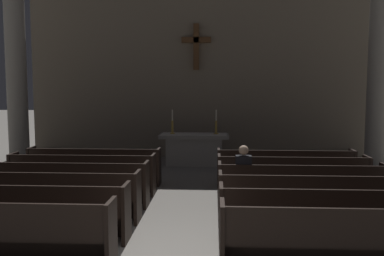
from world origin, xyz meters
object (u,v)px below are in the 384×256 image
(pew_left_row_4, at_px, (68,184))
(pew_right_row_4, at_px, (301,187))
(pew_left_row_3, at_px, (49,196))
(pew_right_row_1, at_px, (348,239))
(pew_right_row_2, at_px, (328,216))
(candlestick_left, at_px, (172,126))
(column_right_second, at_px, (378,71))
(candlestick_right, at_px, (216,126))
(pew_left_row_5, at_px, (83,174))
(pew_left_row_6, at_px, (95,166))
(pew_right_row_6, at_px, (285,168))
(pew_right_row_5, at_px, (292,176))
(pew_right_row_3, at_px, (313,199))
(lone_worshipper, at_px, (243,175))
(altar, at_px, (194,149))
(column_left_second, at_px, (16,72))
(pew_left_row_2, at_px, (25,211))

(pew_left_row_4, height_order, pew_right_row_4, same)
(pew_left_row_3, distance_m, pew_right_row_1, 5.21)
(pew_right_row_2, bearing_deg, candlestick_left, 114.85)
(column_right_second, relative_size, candlestick_right, 7.85)
(pew_left_row_4, bearing_deg, candlestick_right, 56.87)
(pew_left_row_3, bearing_deg, pew_left_row_5, 90.00)
(pew_left_row_5, distance_m, pew_left_row_6, 0.98)
(pew_right_row_6, bearing_deg, pew_right_row_1, -90.00)
(pew_right_row_5, bearing_deg, pew_right_row_2, -90.00)
(pew_left_row_3, xyz_separation_m, candlestick_right, (3.12, 5.75, 0.79))
(pew_left_row_3, distance_m, candlestick_right, 6.59)
(pew_right_row_3, distance_m, lone_worshipper, 1.57)
(pew_right_row_3, distance_m, pew_right_row_5, 1.95)
(pew_left_row_3, distance_m, pew_left_row_5, 1.95)
(pew_left_row_4, bearing_deg, pew_right_row_2, -22.01)
(pew_right_row_6, bearing_deg, altar, 130.57)
(pew_right_row_3, xyz_separation_m, altar, (-2.42, 5.75, 0.06))
(candlestick_right, bearing_deg, pew_right_row_3, -73.38)
(candlestick_right, bearing_deg, altar, 180.00)
(pew_right_row_1, height_order, pew_right_row_2, same)
(pew_right_row_5, height_order, altar, altar)
(pew_right_row_2, bearing_deg, column_right_second, 63.55)
(column_right_second, bearing_deg, pew_left_row_6, -164.64)
(pew_right_row_5, height_order, lone_worshipper, lone_worshipper)
(pew_left_row_6, bearing_deg, pew_right_row_5, -11.43)
(pew_right_row_3, distance_m, column_left_second, 9.68)
(pew_left_row_5, bearing_deg, candlestick_left, 65.68)
(pew_left_row_4, xyz_separation_m, column_left_second, (-3.02, 4.11, 2.47))
(pew_left_row_4, height_order, pew_right_row_3, same)
(pew_right_row_2, bearing_deg, pew_right_row_3, 90.00)
(pew_left_row_6, height_order, candlestick_right, candlestick_right)
(pew_left_row_6, relative_size, altar, 1.54)
(pew_right_row_4, relative_size, candlestick_right, 4.36)
(pew_left_row_4, relative_size, column_right_second, 0.56)
(pew_right_row_5, bearing_deg, pew_left_row_5, 180.00)
(pew_left_row_3, xyz_separation_m, pew_left_row_6, (0.00, 2.93, 0.00))
(pew_left_row_5, relative_size, pew_right_row_5, 1.00)
(pew_left_row_2, relative_size, column_right_second, 0.56)
(pew_left_row_5, height_order, pew_right_row_4, same)
(pew_left_row_5, relative_size, lone_worshipper, 2.56)
(pew_right_row_5, bearing_deg, column_right_second, 46.08)
(column_left_second, xyz_separation_m, column_right_second, (10.87, 0.00, 0.00))
(pew_left_row_4, distance_m, candlestick_left, 5.14)
(candlestick_left, bearing_deg, altar, 0.00)
(pew_left_row_6, distance_m, pew_right_row_6, 4.83)
(pew_right_row_4, relative_size, column_left_second, 0.56)
(column_left_second, height_order, lone_worshipper, column_left_second)
(pew_right_row_2, distance_m, pew_right_row_3, 0.98)
(altar, relative_size, candlestick_right, 2.84)
(pew_right_row_5, relative_size, candlestick_left, 4.36)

